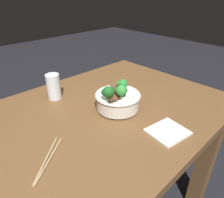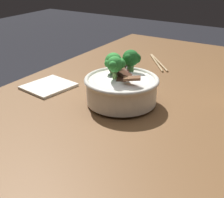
# 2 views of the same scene
# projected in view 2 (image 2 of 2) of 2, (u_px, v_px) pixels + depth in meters

# --- Properties ---
(dining_table) EXTENTS (1.31, 0.86, 0.82)m
(dining_table) POSITION_uv_depth(u_px,v_px,m) (149.00, 139.00, 1.04)
(dining_table) COLOR brown
(dining_table) RESTS_ON ground
(rice_bowl) EXTENTS (0.21, 0.21, 0.14)m
(rice_bowl) POSITION_uv_depth(u_px,v_px,m) (122.00, 85.00, 0.88)
(rice_bowl) COLOR silver
(rice_bowl) RESTS_ON dining_table
(chopsticks_pair) EXTENTS (0.17, 0.15, 0.01)m
(chopsticks_pair) POSITION_uv_depth(u_px,v_px,m) (158.00, 62.00, 1.24)
(chopsticks_pair) COLOR tan
(chopsticks_pair) RESTS_ON dining_table
(folded_napkin) EXTENTS (0.16, 0.15, 0.01)m
(folded_napkin) POSITION_uv_depth(u_px,v_px,m) (49.00, 86.00, 1.01)
(folded_napkin) COLOR silver
(folded_napkin) RESTS_ON dining_table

